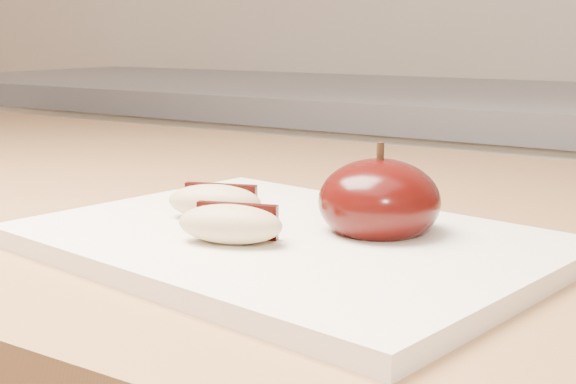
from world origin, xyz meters
The scene contains 5 objects.
back_cabinet centered at (0.00, 1.20, 0.47)m, with size 2.40×0.62×0.94m.
cutting_board centered at (0.09, 0.37, 0.91)m, with size 0.31×0.22×0.01m, color white.
apple_half centered at (0.13, 0.40, 0.93)m, with size 0.08×0.08×0.06m.
apple_wedge_a centered at (0.03, 0.37, 0.92)m, with size 0.07×0.05×0.02m.
apple_wedge_b centered at (0.07, 0.33, 0.92)m, with size 0.07×0.05×0.02m.
Camera 1 is at (0.35, -0.02, 1.03)m, focal length 50.00 mm.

